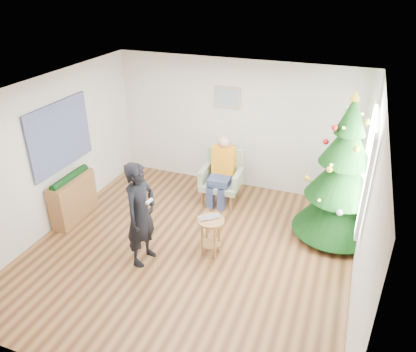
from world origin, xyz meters
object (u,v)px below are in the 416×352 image
at_px(christmas_tree, 342,176).
at_px(stool, 211,236).
at_px(armchair, 222,183).
at_px(console, 73,199).
at_px(standing_man, 141,214).

distance_m(christmas_tree, stool, 2.30).
bearing_deg(christmas_tree, armchair, 167.57).
relative_size(christmas_tree, armchair, 2.52).
xyz_separation_m(armchair, console, (-2.29, -1.56, 0.03)).
bearing_deg(standing_man, christmas_tree, -51.29).
relative_size(armchair, standing_man, 0.60).
bearing_deg(standing_man, console, 77.05).
distance_m(standing_man, console, 1.91).
relative_size(christmas_tree, standing_man, 1.51).
bearing_deg(christmas_tree, standing_man, -147.74).
height_order(christmas_tree, stool, christmas_tree).
bearing_deg(console, stool, -3.59).
bearing_deg(christmas_tree, stool, -146.19).
height_order(armchair, console, armchair).
height_order(standing_man, console, standing_man).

